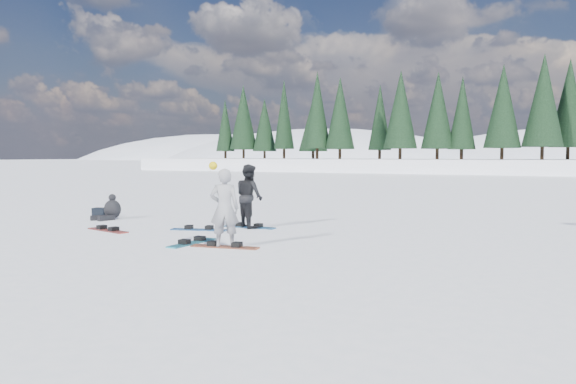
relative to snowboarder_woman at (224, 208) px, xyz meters
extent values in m
plane|color=white|center=(0.09, 0.93, -0.86)|extent=(420.00, 420.00, 0.00)
cube|color=white|center=(0.09, 55.93, -1.86)|extent=(90.00, 14.00, 5.00)
ellipsoid|color=white|center=(-69.91, 170.93, -14.47)|extent=(143.00, 110.00, 49.50)
ellipsoid|color=white|center=(-139.91, 210.93, -15.16)|extent=(169.00, 130.00, 52.00)
cone|color=black|center=(-37.91, 55.93, 4.39)|extent=(3.20, 3.20, 7.50)
cone|color=black|center=(-34.46, 55.93, 4.39)|extent=(3.20, 3.20, 7.50)
cone|color=black|center=(-31.00, 55.93, 4.39)|extent=(3.20, 3.20, 7.50)
cone|color=black|center=(-27.55, 55.93, 4.39)|extent=(3.20, 3.20, 7.50)
cone|color=black|center=(-24.09, 55.93, 4.39)|extent=(3.20, 3.20, 7.50)
cone|color=black|center=(-20.64, 55.93, 4.39)|extent=(3.20, 3.20, 7.50)
cone|color=black|center=(-17.18, 55.93, 4.39)|extent=(3.20, 3.20, 7.50)
cone|color=black|center=(-13.73, 55.93, 4.39)|extent=(3.20, 3.20, 7.50)
cone|color=black|center=(-10.27, 55.93, 4.39)|extent=(3.20, 3.20, 7.50)
cone|color=black|center=(-6.82, 55.93, 4.39)|extent=(3.20, 3.20, 7.50)
cone|color=black|center=(-3.36, 55.93, 4.39)|extent=(3.20, 3.20, 7.50)
cone|color=black|center=(0.09, 55.93, 4.39)|extent=(3.20, 3.20, 7.50)
cone|color=black|center=(3.54, 55.93, 4.39)|extent=(3.20, 3.20, 7.50)
cone|color=black|center=(7.00, 55.93, 4.39)|extent=(3.20, 3.20, 7.50)
imported|color=gray|center=(0.00, 0.00, -0.01)|extent=(0.73, 0.64, 1.69)
sphere|color=#DCB90B|center=(-0.20, -0.12, 0.89)|extent=(0.18, 0.18, 0.18)
imported|color=black|center=(-1.20, 3.09, 0.01)|extent=(1.06, 1.00, 1.73)
ellipsoid|color=black|center=(-6.04, 3.01, -0.55)|extent=(0.69, 0.64, 0.58)
sphere|color=black|center=(-6.04, 3.01, -0.19)|extent=(0.22, 0.22, 0.22)
cube|color=black|center=(-5.91, 2.60, -0.78)|extent=(0.27, 0.53, 0.15)
cube|color=black|center=(-6.18, 2.60, -0.78)|extent=(0.38, 0.51, 0.15)
cube|color=black|center=(-6.74, 3.21, -0.71)|extent=(0.49, 0.36, 0.30)
cube|color=#9F4622|center=(0.00, 0.00, -0.84)|extent=(1.53, 0.52, 0.03)
cube|color=#1B5E95|center=(-1.20, 3.09, -0.84)|extent=(1.51, 0.32, 0.03)
cube|color=maroon|center=(-4.17, 0.88, -0.84)|extent=(1.52, 0.63, 0.03)
cube|color=teal|center=(-0.95, 0.15, -0.84)|extent=(0.31, 1.51, 0.03)
cube|color=#1B5799|center=(-2.12, 2.05, -0.84)|extent=(1.52, 0.70, 0.03)
camera|label=1|loc=(6.49, -10.03, 1.12)|focal=35.00mm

